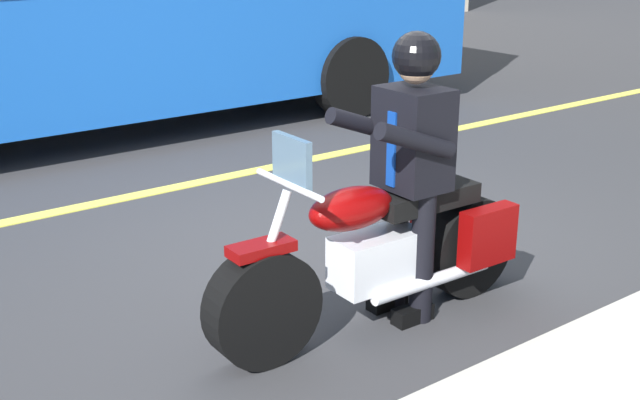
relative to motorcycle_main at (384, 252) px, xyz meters
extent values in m
plane|color=#333335|center=(-0.44, -1.12, -0.45)|extent=(80.00, 80.00, 0.00)
cube|color=#E5DB4C|center=(-0.44, -3.12, -0.45)|extent=(60.00, 0.16, 0.01)
cylinder|color=black|center=(0.85, -0.02, -0.12)|extent=(0.66, 0.22, 0.66)
cylinder|color=black|center=(-0.70, 0.02, -0.12)|extent=(0.66, 0.22, 0.66)
cube|color=silver|center=(0.05, 0.00, -0.03)|extent=(0.57, 0.29, 0.32)
ellipsoid|color=#720505|center=(0.25, -0.01, 0.33)|extent=(0.57, 0.29, 0.24)
cube|color=black|center=(-0.30, 0.01, 0.29)|extent=(0.71, 0.30, 0.12)
cube|color=#720505|center=(-0.65, 0.23, 0.03)|extent=(0.40, 0.13, 0.36)
cube|color=#720505|center=(-0.66, -0.21, 0.03)|extent=(0.40, 0.13, 0.36)
cylinder|color=silver|center=(0.83, -0.02, 0.15)|extent=(0.35, 0.06, 0.76)
cylinder|color=silver|center=(0.67, -0.02, 0.55)|extent=(0.05, 0.60, 0.04)
cube|color=#720505|center=(0.85, -0.02, 0.23)|extent=(0.36, 0.17, 0.06)
cylinder|color=silver|center=(-0.25, 0.16, -0.19)|extent=(0.90, 0.10, 0.08)
cube|color=slate|center=(0.65, -0.02, 0.67)|extent=(0.05, 0.32, 0.28)
cylinder|color=black|center=(-0.20, 0.12, -0.03)|extent=(0.14, 0.14, 0.84)
cube|color=black|center=(-0.14, 0.12, -0.40)|extent=(0.26, 0.12, 0.10)
cylinder|color=black|center=(-0.21, -0.12, -0.03)|extent=(0.14, 0.14, 0.84)
cube|color=black|center=(-0.15, -0.12, -0.40)|extent=(0.26, 0.12, 0.10)
cube|color=black|center=(-0.20, 0.00, 0.67)|extent=(0.33, 0.41, 0.60)
cube|color=navy|center=(-0.04, 0.00, 0.63)|extent=(0.03, 0.07, 0.44)
cylinder|color=black|center=(-0.02, 0.22, 0.73)|extent=(0.55, 0.11, 0.28)
cylinder|color=black|center=(-0.03, -0.22, 0.73)|extent=(0.55, 0.11, 0.28)
sphere|color=tan|center=(-0.20, 0.00, 1.10)|extent=(0.22, 0.22, 0.22)
sphere|color=black|center=(-0.20, 0.00, 1.15)|extent=(0.28, 0.28, 0.28)
cylinder|color=black|center=(-3.29, -6.77, 0.05)|extent=(1.00, 0.30, 1.00)
cylinder|color=black|center=(-3.29, -4.37, 0.05)|extent=(1.00, 0.30, 1.00)
camera|label=1|loc=(3.00, 3.35, 1.87)|focal=45.81mm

